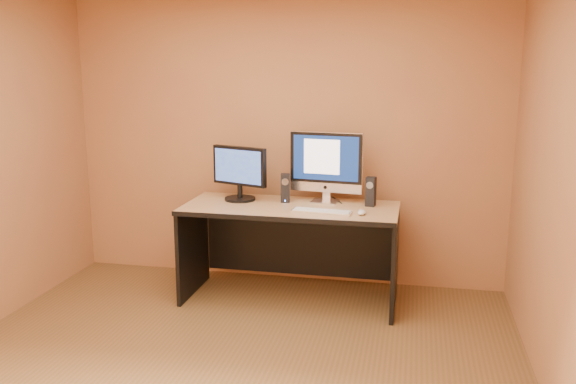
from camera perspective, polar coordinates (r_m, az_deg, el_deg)
name	(u,v)px	position (r m, az deg, el deg)	size (l,w,h in m)	color
floor	(220,380)	(4.12, -6.41, -17.10)	(4.00, 4.00, 0.00)	brown
walls	(215,182)	(3.67, -6.88, 0.92)	(4.00, 4.00, 2.60)	olive
desk	(290,253)	(5.20, 0.21, -5.77)	(1.79, 0.78, 0.83)	tan
imac	(325,167)	(5.19, 3.51, 2.38)	(0.64, 0.23, 0.61)	silver
second_monitor	(240,174)	(5.28, -4.55, 1.73)	(0.54, 0.27, 0.47)	black
speaker_left	(285,188)	(5.21, -0.25, 0.38)	(0.08, 0.08, 0.25)	black
speaker_right	(371,192)	(5.11, 7.75, 0.04)	(0.08, 0.08, 0.25)	black
keyboard	(322,211)	(4.88, 3.16, -1.80)	(0.48, 0.13, 0.02)	silver
mouse	(362,212)	(4.84, 6.90, -1.89)	(0.06, 0.11, 0.04)	silver
cable_a	(337,200)	(5.31, 4.61, -0.76)	(0.01, 0.01, 0.25)	black
cable_b	(320,199)	(5.34, 3.02, -0.67)	(0.01, 0.01, 0.20)	black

